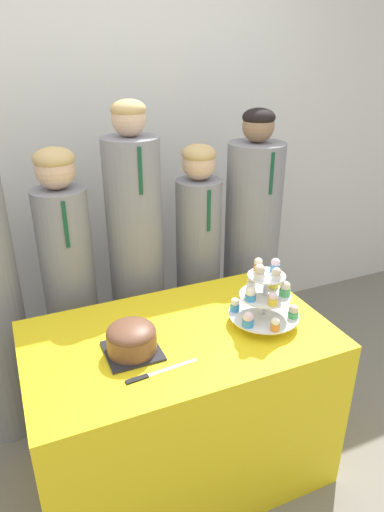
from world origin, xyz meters
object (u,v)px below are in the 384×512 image
student_2 (137,269)px  student_3 (198,272)px  cake_knife (150,375)px  cupcake_stand (265,296)px  round_cake (132,338)px  student_1 (71,294)px  student_4 (251,254)px

student_2 → student_3: size_ratio=1.16×
student_3 → cake_knife: bearing=-124.3°
cake_knife → cupcake_stand: cupcake_stand is taller
round_cake → student_1: (-0.13, 0.68, -0.13)m
round_cake → student_2: 0.71m
cake_knife → cupcake_stand: bearing=8.6°
student_2 → cake_knife: bearing=-104.2°
cake_knife → cupcake_stand: size_ratio=0.95×
student_1 → student_2: student_2 is taller
round_cake → cake_knife: round_cake is taller
round_cake → student_4: (0.93, 0.68, -0.10)m
round_cake → student_3: student_3 is taller
round_cake → cupcake_stand: 0.58m
cake_knife → student_4: 1.24m
round_cake → cake_knife: 0.17m
student_2 → student_3: bearing=-0.0°
student_3 → student_2: bearing=180.0°
student_3 → round_cake: bearing=-131.0°
cupcake_stand → student_1: student_1 is taller
cake_knife → student_1: 0.85m
cake_knife → student_2: bearing=71.4°
student_1 → student_2: bearing=0.0°
student_1 → student_3: 0.71m
cake_knife → student_4: student_4 is taller
student_2 → student_3: (0.36, -0.00, -0.09)m
student_1 → student_4: student_4 is taller
student_2 → student_4: bearing=0.0°
student_2 → student_3: student_2 is taller
student_3 → student_4: bearing=0.0°
cupcake_stand → student_2: bearing=116.2°
round_cake → student_1: bearing=100.6°
student_2 → student_4: (0.70, 0.00, -0.04)m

